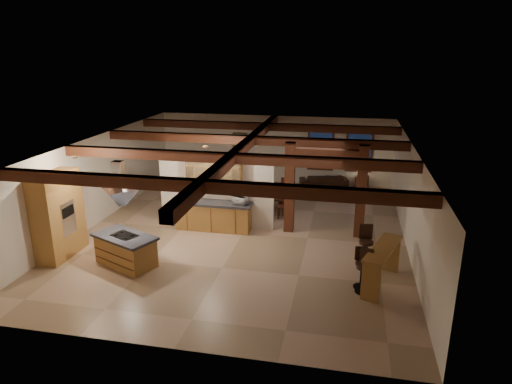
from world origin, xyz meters
TOP-DOWN VIEW (x-y plane):
  - ground at (0.00, 0.00)m, footprint 12.00×12.00m
  - room_walls at (0.00, 0.00)m, footprint 12.00×12.00m
  - ceiling_beams at (0.00, 0.00)m, footprint 10.00×12.00m
  - timber_posts at (2.50, 0.50)m, footprint 2.50×0.30m
  - partition_wall at (-1.00, 0.50)m, footprint 3.80×0.18m
  - pantry_cabinet at (-4.67, -2.60)m, footprint 0.67×1.60m
  - back_counter at (-1.00, 0.11)m, footprint 2.50×0.66m
  - upper_display_cabinet at (-1.00, 0.31)m, footprint 1.80×0.36m
  - range_hood at (-2.62, -2.78)m, footprint 1.10×1.10m
  - back_windows at (2.80, 5.93)m, footprint 2.70×0.07m
  - framed_art at (-1.50, 5.94)m, footprint 0.65×0.05m
  - recessed_cans at (-2.53, -1.93)m, footprint 3.16×2.46m
  - kitchen_island at (-2.62, -2.78)m, footprint 1.96×1.55m
  - dining_table at (0.36, 2.25)m, footprint 1.83×1.24m
  - sofa at (2.22, 5.50)m, footprint 2.10×1.27m
  - microwave at (-0.10, 0.11)m, footprint 0.54×0.44m
  - bar_counter at (4.11, -2.56)m, footprint 1.09×1.99m
  - side_table at (3.78, 5.56)m, footprint 0.58×0.58m
  - table_lamp at (3.78, 5.56)m, footprint 0.31×0.31m
  - bar_stool_a at (3.68, -2.98)m, footprint 0.40×0.41m
  - bar_stool_b at (3.61, -2.76)m, footprint 0.37×0.38m
  - bar_stool_c at (3.74, -1.69)m, footprint 0.42×0.43m
  - dining_chairs at (0.36, 2.25)m, footprint 1.80×1.80m

SIDE VIEW (x-z plane):
  - ground at x=0.00m, z-range 0.00..0.00m
  - sofa at x=2.22m, z-range 0.00..0.57m
  - side_table at x=3.78m, z-range 0.00..0.58m
  - dining_table at x=0.36m, z-range 0.00..0.59m
  - kitchen_island at x=-2.62m, z-range 0.00..0.87m
  - back_counter at x=-1.00m, z-range 0.01..0.95m
  - bar_stool_b at x=3.61m, z-range 0.01..1.04m
  - bar_stool_a at x=3.68m, z-range 0.01..1.10m
  - dining_chairs at x=0.36m, z-range 0.01..1.14m
  - bar_stool_c at x=3.74m, z-range 0.01..1.21m
  - bar_counter at x=4.11m, z-range 0.18..1.19m
  - table_lamp at x=3.78m, z-range 0.66..1.03m
  - microwave at x=-0.10m, z-range 0.94..1.20m
  - partition_wall at x=-1.00m, z-range 0.00..2.20m
  - pantry_cabinet at x=-4.67m, z-range 0.00..2.40m
  - back_windows at x=2.80m, z-range 0.65..2.35m
  - framed_art at x=-1.50m, z-range 1.27..2.12m
  - timber_posts at x=2.50m, z-range 0.31..3.21m
  - room_walls at x=0.00m, z-range -4.22..7.78m
  - range_hood at x=-2.62m, z-range 1.08..2.48m
  - upper_display_cabinet at x=-1.00m, z-range 1.37..2.33m
  - ceiling_beams at x=0.00m, z-range 2.62..2.90m
  - recessed_cans at x=-2.53m, z-range 2.85..2.89m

